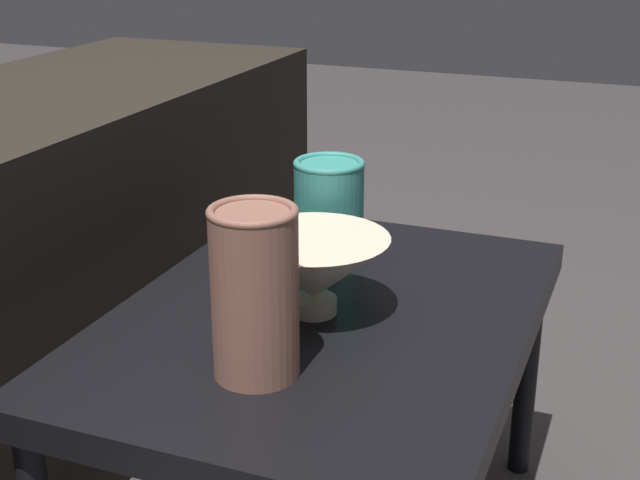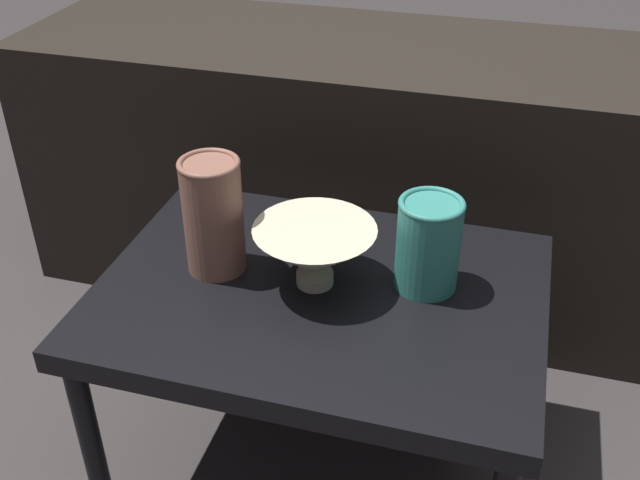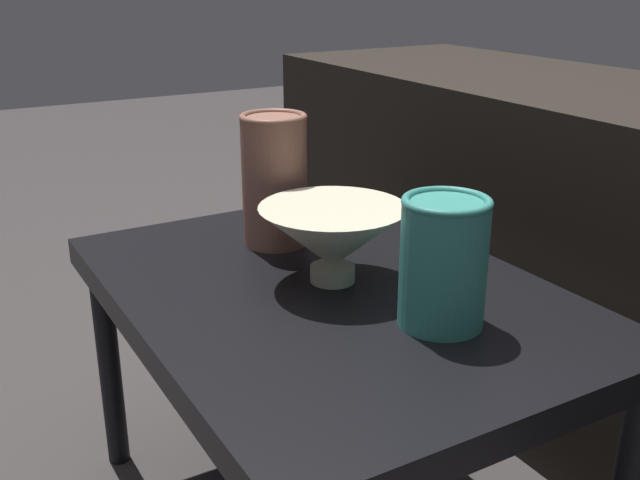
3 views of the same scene
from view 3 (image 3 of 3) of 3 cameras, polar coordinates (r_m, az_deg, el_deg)
table at (r=1.03m, az=0.75°, el=-5.62°), size 0.73×0.53×0.41m
couch_backdrop at (r=1.45m, az=22.47°, el=-1.88°), size 1.71×0.50×0.61m
bowl at (r=1.01m, az=0.98°, el=0.17°), size 0.20×0.20×0.11m
vase_textured_left at (r=1.14m, az=-3.49°, el=4.70°), size 0.10×0.10×0.20m
vase_colorful_right at (r=0.89m, az=9.39°, el=-1.53°), size 0.11×0.11×0.16m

